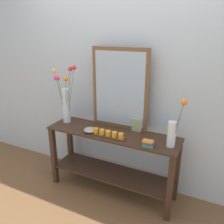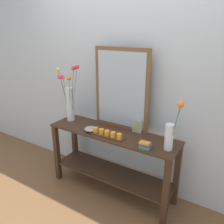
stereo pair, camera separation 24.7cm
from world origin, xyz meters
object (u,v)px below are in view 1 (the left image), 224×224
(mirror_leaning, at_px, (120,89))
(decorative_bowl, at_px, (90,130))
(candle_tray, at_px, (108,134))
(book_stack, at_px, (148,143))
(picture_frame_small, at_px, (137,125))
(console_table, at_px, (112,155))
(tall_vase_left, at_px, (66,100))
(vase_right, at_px, (173,130))

(mirror_leaning, xyz_separation_m, decorative_bowl, (-0.23, -0.27, -0.42))
(candle_tray, xyz_separation_m, book_stack, (0.45, -0.02, 0.00))
(decorative_bowl, distance_m, book_stack, 0.67)
(picture_frame_small, relative_size, book_stack, 1.24)
(console_table, height_order, book_stack, book_stack)
(tall_vase_left, height_order, candle_tray, tall_vase_left)
(tall_vase_left, xyz_separation_m, book_stack, (1.08, -0.15, -0.25))
(mirror_leaning, bearing_deg, candle_tray, -90.18)
(candle_tray, bearing_deg, decorative_bowl, 177.36)
(candle_tray, relative_size, book_stack, 3.16)
(console_table, relative_size, book_stack, 12.05)
(candle_tray, distance_m, decorative_bowl, 0.23)
(vase_right, bearing_deg, picture_frame_small, 156.12)
(mirror_leaning, height_order, decorative_bowl, mirror_leaning)
(console_table, distance_m, tall_vase_left, 0.84)
(tall_vase_left, xyz_separation_m, vase_right, (1.29, -0.07, -0.10))
(picture_frame_small, bearing_deg, tall_vase_left, -172.14)
(console_table, relative_size, mirror_leaning, 1.66)
(mirror_leaning, distance_m, candle_tray, 0.51)
(vase_right, distance_m, decorative_bowl, 0.89)
(console_table, relative_size, tall_vase_left, 2.13)
(book_stack, bearing_deg, tall_vase_left, 171.85)
(tall_vase_left, height_order, book_stack, tall_vase_left)
(console_table, xyz_separation_m, picture_frame_small, (0.23, 0.15, 0.36))
(mirror_leaning, relative_size, picture_frame_small, 5.84)
(tall_vase_left, bearing_deg, vase_right, -3.27)
(tall_vase_left, height_order, picture_frame_small, tall_vase_left)
(console_table, height_order, candle_tray, candle_tray)
(tall_vase_left, bearing_deg, book_stack, -8.15)
(console_table, relative_size, picture_frame_small, 9.70)
(candle_tray, bearing_deg, console_table, 93.94)
(mirror_leaning, height_order, book_stack, mirror_leaning)
(console_table, height_order, decorative_bowl, decorative_bowl)
(vase_right, relative_size, candle_tray, 1.31)
(decorative_bowl, bearing_deg, mirror_leaning, 50.59)
(mirror_leaning, height_order, candle_tray, mirror_leaning)
(mirror_leaning, distance_m, picture_frame_small, 0.43)
(mirror_leaning, bearing_deg, picture_frame_small, -7.59)
(console_table, bearing_deg, book_stack, -15.58)
(console_table, height_order, mirror_leaning, mirror_leaning)
(mirror_leaning, xyz_separation_m, vase_right, (0.65, -0.22, -0.27))
(candle_tray, xyz_separation_m, decorative_bowl, (-0.22, 0.01, -0.00))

